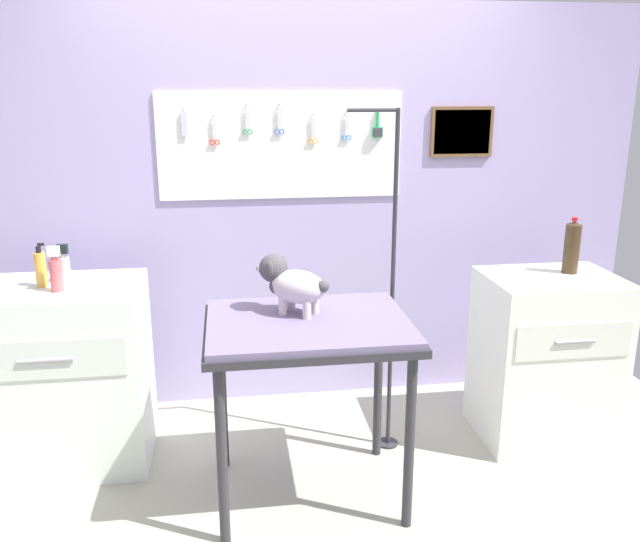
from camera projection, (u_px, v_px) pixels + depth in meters
The scene contains 11 objects.
ground at pixel (335, 523), 2.89m from camera, with size 4.40×4.00×0.04m, color #AFAF99.
rear_wall_panel at pixel (301, 209), 3.79m from camera, with size 4.00×0.11×2.30m.
grooming_table at pixel (308, 339), 2.87m from camera, with size 0.90×0.70×0.87m.
grooming_arm at pixel (390, 299), 3.27m from camera, with size 0.29×0.11×1.75m.
dog at pixel (291, 283), 2.89m from camera, with size 0.34×0.28×0.26m.
counter_left at pixel (65, 375), 3.25m from camera, with size 0.80×0.58×0.92m.
cabinet_right at pixel (545, 357), 3.49m from camera, with size 0.68×0.54×0.90m.
spray_bottle_short at pixel (64, 266), 3.17m from camera, with size 0.06×0.06×0.19m.
pump_bottle_white at pixel (56, 272), 3.03m from camera, with size 0.06×0.06×0.21m.
spray_bottle_tall at pixel (41, 269), 3.10m from camera, with size 0.05×0.05×0.21m.
soda_bottle at pixel (572, 247), 3.40m from camera, with size 0.08×0.08×0.30m.
Camera 1 is at (-0.42, -2.44, 1.85)m, focal length 36.69 mm.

